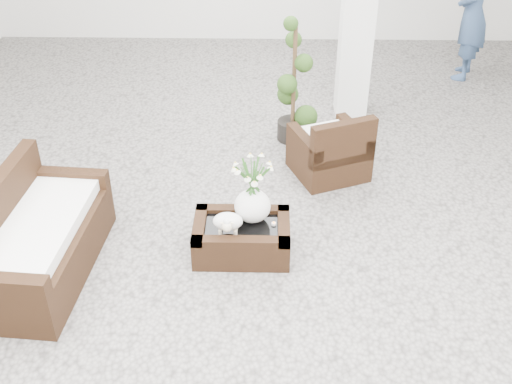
{
  "coord_description": "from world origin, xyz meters",
  "views": [
    {
      "loc": [
        0.1,
        -4.91,
        3.87
      ],
      "look_at": [
        0.0,
        -0.1,
        0.62
      ],
      "focal_mm": 44.32,
      "sensor_mm": 36.0,
      "label": 1
    }
  ],
  "objects_px": {
    "loveseat": "(38,232)",
    "coffee_table": "(242,239)",
    "armchair": "(330,142)",
    "topiary": "(294,82)"
  },
  "relations": [
    {
      "from": "coffee_table",
      "to": "loveseat",
      "type": "xyz_separation_m",
      "value": [
        -1.79,
        -0.31,
        0.29
      ]
    },
    {
      "from": "armchair",
      "to": "loveseat",
      "type": "height_order",
      "value": "loveseat"
    },
    {
      "from": "coffee_table",
      "to": "armchair",
      "type": "relative_size",
      "value": 1.13
    },
    {
      "from": "armchair",
      "to": "loveseat",
      "type": "distance_m",
      "value": 3.23
    },
    {
      "from": "topiary",
      "to": "armchair",
      "type": "bearing_deg",
      "value": -63.9
    },
    {
      "from": "armchair",
      "to": "coffee_table",
      "type": "bearing_deg",
      "value": 34.85
    },
    {
      "from": "coffee_table",
      "to": "armchair",
      "type": "distance_m",
      "value": 1.73
    },
    {
      "from": "loveseat",
      "to": "coffee_table",
      "type": "bearing_deg",
      "value": -75.71
    },
    {
      "from": "topiary",
      "to": "loveseat",
      "type": "bearing_deg",
      "value": -132.47
    },
    {
      "from": "armchair",
      "to": "topiary",
      "type": "relative_size",
      "value": 0.52
    }
  ]
}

